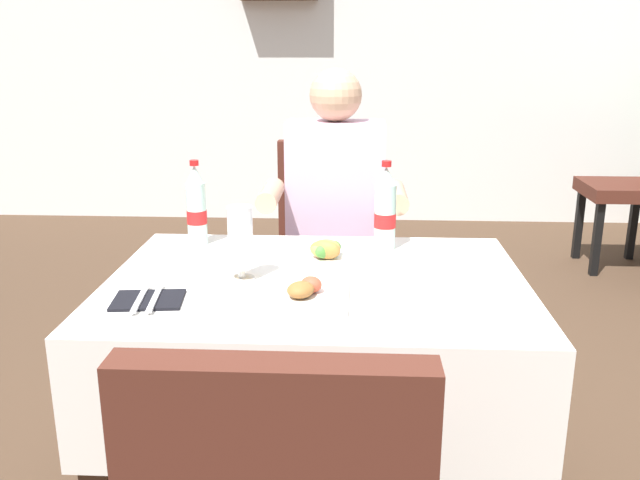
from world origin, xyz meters
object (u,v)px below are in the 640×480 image
plate_near_camera (305,294)px  cola_bottle_primary (387,211)px  seated_diner_far (336,221)px  beer_glass_left (242,243)px  plate_far_diner (328,254)px  main_dining_table (318,337)px  chair_far_diner_seat (329,252)px  napkin_cutlery_set (150,300)px  background_chair_left (639,179)px  cola_bottle_secondary (198,208)px

plate_near_camera → cola_bottle_primary: cola_bottle_primary is taller
seated_diner_far → beer_glass_left: 0.76m
plate_far_diner → plate_near_camera: bearing=-98.6°
main_dining_table → chair_far_diner_seat: 0.81m
napkin_cutlery_set → background_chair_left: bearing=49.1°
plate_far_diner → background_chair_left: (1.78, 2.21, -0.20)m
plate_near_camera → background_chair_left: background_chair_left is taller
napkin_cutlery_set → cola_bottle_secondary: bearing=88.7°
plate_near_camera → cola_bottle_primary: (0.22, 0.44, 0.11)m
cola_bottle_secondary → background_chair_left: (2.20, 2.05, -0.30)m
main_dining_table → cola_bottle_secondary: bearing=141.8°
cola_bottle_primary → chair_far_diner_seat: bearing=110.5°
seated_diner_far → plate_far_diner: size_ratio=5.26×
beer_glass_left → background_chair_left: background_chair_left is taller
plate_near_camera → cola_bottle_primary: size_ratio=0.84×
plate_far_diner → beer_glass_left: beer_glass_left is taller
chair_far_diner_seat → napkin_cutlery_set: chair_far_diner_seat is taller
cola_bottle_secondary → cola_bottle_primary: bearing=-2.1°
main_dining_table → napkin_cutlery_set: size_ratio=5.81×
main_dining_table → cola_bottle_primary: (0.19, 0.29, 0.29)m
plate_near_camera → cola_bottle_secondary: cola_bottle_secondary is taller
napkin_cutlery_set → background_chair_left: size_ratio=0.20×
plate_far_diner → napkin_cutlery_set: (-0.43, -0.34, -0.02)m
plate_far_diner → cola_bottle_secondary: bearing=158.9°
chair_far_diner_seat → plate_far_diner: chair_far_diner_seat is taller
seated_diner_far → plate_near_camera: size_ratio=5.43×
chair_far_diner_seat → plate_far_diner: bearing=-88.2°
beer_glass_left → napkin_cutlery_set: size_ratio=1.04×
main_dining_table → chair_far_diner_seat: (0.00, 0.81, -0.01)m
cola_bottle_primary → cola_bottle_secondary: cola_bottle_primary is taller
seated_diner_far → plate_near_camera: bearing=-93.5°
beer_glass_left → cola_bottle_secondary: size_ratio=0.75×
cola_bottle_primary → plate_far_diner: bearing=-141.6°
main_dining_table → cola_bottle_secondary: 0.58m
napkin_cutlery_set → cola_bottle_primary: bearing=38.5°
main_dining_table → seated_diner_far: seated_diner_far is taller
chair_far_diner_seat → plate_far_diner: 0.69m
chair_far_diner_seat → plate_near_camera: (-0.03, -0.96, 0.19)m
seated_diner_far → background_chair_left: size_ratio=1.30×
chair_far_diner_seat → seated_diner_far: 0.19m
chair_far_diner_seat → plate_near_camera: size_ratio=4.18×
main_dining_table → background_chair_left: size_ratio=1.16×
chair_far_diner_seat → napkin_cutlery_set: 1.09m
chair_far_diner_seat → plate_near_camera: chair_far_diner_seat is taller
main_dining_table → cola_bottle_secondary: size_ratio=4.22×
beer_glass_left → cola_bottle_primary: cola_bottle_primary is taller
main_dining_table → seated_diner_far: size_ratio=0.90×
beer_glass_left → cola_bottle_secondary: (-0.19, 0.33, 0.01)m
plate_near_camera → cola_bottle_secondary: bearing=128.7°
plate_near_camera → plate_far_diner: plate_far_diner is taller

